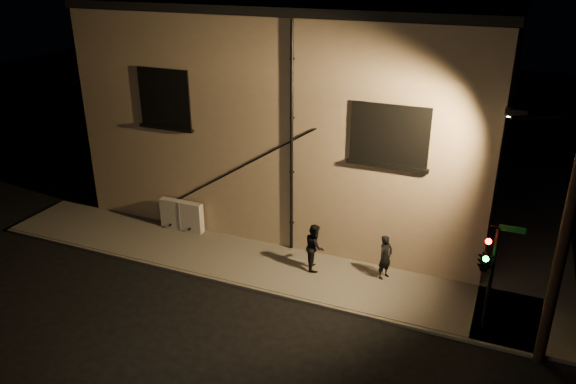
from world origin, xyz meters
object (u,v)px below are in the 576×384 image
at_px(utility_cabinet, 182,215).
at_px(pedestrian_b, 315,247).
at_px(traffic_signal, 486,260).
at_px(pedestrian_a, 385,257).
at_px(streetlamp_pole, 560,236).

bearing_deg(utility_cabinet, pedestrian_b, -7.39).
height_order(pedestrian_b, traffic_signal, traffic_signal).
bearing_deg(pedestrian_b, pedestrian_a, -106.42).
distance_m(pedestrian_a, traffic_signal, 3.93).
bearing_deg(pedestrian_b, utility_cabinet, 57.92).
bearing_deg(pedestrian_a, utility_cabinet, 115.27).
bearing_deg(traffic_signal, pedestrian_a, 151.94).
xyz_separation_m(utility_cabinet, pedestrian_a, (8.39, -0.42, 0.18)).
relative_size(utility_cabinet, traffic_signal, 0.54).
height_order(utility_cabinet, streetlamp_pole, streetlamp_pole).
relative_size(utility_cabinet, pedestrian_b, 1.10).
xyz_separation_m(utility_cabinet, pedestrian_b, (5.97, -0.78, 0.23)).
bearing_deg(streetlamp_pole, traffic_signal, 160.09).
height_order(pedestrian_a, pedestrian_b, pedestrian_b).
distance_m(traffic_signal, streetlamp_pole, 2.27).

